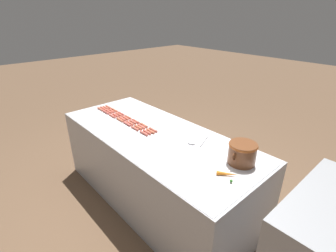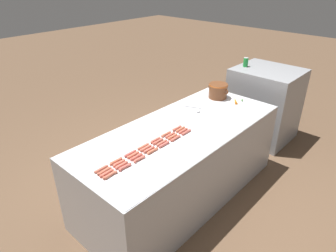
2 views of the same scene
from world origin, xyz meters
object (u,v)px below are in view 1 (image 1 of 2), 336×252
Objects in this scene: hot_dog_6 at (153,130)px; hot_dog_7 at (106,108)px; hot_dog_14 at (103,108)px; hot_dog_25 at (127,124)px; hot_dog_8 at (112,111)px; carrot at (228,174)px; hot_dog_16 at (116,115)px; hot_dog_27 at (144,133)px; hot_dog_0 at (108,107)px; hot_dog_9 at (119,114)px; hot_dog_3 at (128,117)px; hot_dog_1 at (114,110)px; hot_dog_10 at (125,118)px; hot_dog_18 at (130,123)px; hot_dog_23 at (112,116)px; hot_dog_19 at (138,127)px; hot_dog_2 at (121,113)px; hot_dog_26 at (135,128)px; hot_dog_12 at (141,126)px; hot_dog_20 at (147,132)px; hot_dog_15 at (109,111)px; hot_dog_17 at (122,119)px; serving_spoon at (196,142)px; hot_dog_11 at (133,122)px; hot_dog_24 at (120,120)px; hot_dog_22 at (106,112)px; hot_dog_21 at (100,109)px; hot_dog_4 at (136,121)px; hot_dog_5 at (144,125)px.

hot_dog_7 is at bearing -87.25° from hot_dog_6.
hot_dog_14 is 1.00× the size of hot_dog_25.
hot_dog_8 is 1.75m from carrot.
hot_dog_16 is 1.00× the size of hot_dog_27.
hot_dog_0 and hot_dog_9 have the same top height.
hot_dog_7 is (0.04, -0.45, 0.00)m from hot_dog_3.
hot_dog_1 and hot_dog_10 have the same top height.
hot_dog_18 is 1.29m from carrot.
hot_dog_23 is (0.04, 0.30, 0.00)m from hot_dog_14.
hot_dog_19 is at bearing 85.08° from hot_dog_9.
hot_dog_2 is at bearing -89.69° from hot_dog_6.
hot_dog_10 is 0.31m from hot_dog_26.
hot_dog_2 is 0.04m from hot_dog_9.
hot_dog_25 is at bearing 69.47° from hot_dog_2.
hot_dog_12 is 1.00× the size of hot_dog_25.
hot_dog_20 is (0.00, 0.15, 0.00)m from hot_dog_19.
hot_dog_16 is 0.45m from hot_dog_26.
hot_dog_10 is 1.00× the size of hot_dog_15.
serving_spoon is (-0.21, 0.94, -0.00)m from hot_dog_17.
hot_dog_7 is at bearing -89.65° from hot_dog_11.
hot_dog_6 and hot_dog_24 have the same top height.
hot_dog_14 is 0.46m from hot_dog_24.
hot_dog_7 and hot_dog_22 have the same top height.
hot_dog_1 is at bearing -83.72° from serving_spoon.
hot_dog_7 is at bearing -96.84° from hot_dog_25.
hot_dog_12 is at bearing 82.88° from hot_dog_3.
hot_dog_6 is 0.92m from hot_dog_21.
hot_dog_17 is 1.00× the size of hot_dog_24.
hot_dog_6 is at bearing 93.62° from hot_dog_9.
hot_dog_3 and hot_dog_4 have the same top height.
hot_dog_19 is 0.50× the size of serving_spoon.
hot_dog_17 is at bearing 94.73° from hot_dog_21.
hot_dog_6 is (-0.00, 0.31, 0.00)m from hot_dog_4.
hot_dog_0 is at bearing -93.47° from hot_dog_11.
carrot is at bearing 89.20° from hot_dog_8.
hot_dog_1 and hot_dog_12 have the same top height.
hot_dog_22 and hot_dog_25 have the same top height.
hot_dog_12 is at bearing 172.31° from hot_dog_26.
hot_dog_20 is at bearing 94.49° from hot_dog_24.
hot_dog_0 is at bearing -94.55° from hot_dog_10.
hot_dog_1 is at bearing -103.82° from hot_dog_17.
hot_dog_8 is at bearing -96.72° from hot_dog_17.
hot_dog_24 is at bearing 92.03° from hot_dog_23.
hot_dog_9 is at bearing 83.40° from hot_dog_0.
hot_dog_7 is at bearing -82.73° from serving_spoon.
hot_dog_12 is 0.62m from hot_dog_15.
hot_dog_11 is at bearing 104.34° from hot_dog_17.
hot_dog_2 is 0.32m from hot_dog_21.
hot_dog_9 is 0.04m from hot_dog_16.
hot_dog_4 is 0.15m from hot_dog_5.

